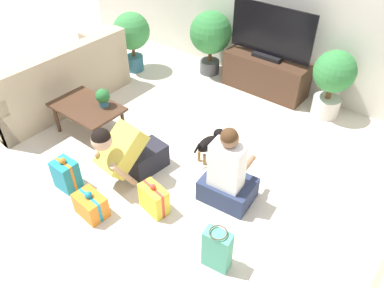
{
  "coord_description": "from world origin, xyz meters",
  "views": [
    {
      "loc": [
        1.87,
        -2.11,
        2.87
      ],
      "look_at": [
        0.02,
        0.24,
        0.45
      ],
      "focal_mm": 35.0,
      "sensor_mm": 36.0,
      "label": 1
    }
  ],
  "objects_px": {
    "coffee_table": "(87,110)",
    "gift_box_a": "(91,205)",
    "gift_box_b": "(66,174)",
    "dog": "(211,142)",
    "tabletop_plant": "(103,97)",
    "gift_box_c": "(154,199)",
    "gift_bag_a": "(217,249)",
    "person_kneeling": "(129,152)",
    "potted_plant_corner_left": "(132,34)",
    "person_sitting": "(228,176)",
    "sofa_left": "(55,83)",
    "tv": "(271,35)",
    "potted_plant_back_right": "(333,78)",
    "potted_plant_back_left": "(211,35)",
    "tv_console": "(265,74)"
  },
  "relations": [
    {
      "from": "coffee_table",
      "to": "gift_box_a",
      "type": "relative_size",
      "value": 2.62
    },
    {
      "from": "coffee_table",
      "to": "gift_box_b",
      "type": "bearing_deg",
      "value": -54.94
    },
    {
      "from": "dog",
      "to": "tabletop_plant",
      "type": "height_order",
      "value": "tabletop_plant"
    },
    {
      "from": "gift_box_c",
      "to": "gift_bag_a",
      "type": "xyz_separation_m",
      "value": [
        0.85,
        -0.13,
        0.06
      ]
    },
    {
      "from": "gift_box_c",
      "to": "person_kneeling",
      "type": "bearing_deg",
      "value": 159.94
    },
    {
      "from": "potted_plant_corner_left",
      "to": "gift_box_b",
      "type": "height_order",
      "value": "potted_plant_corner_left"
    },
    {
      "from": "tabletop_plant",
      "to": "person_kneeling",
      "type": "bearing_deg",
      "value": -25.44
    },
    {
      "from": "gift_box_a",
      "to": "tabletop_plant",
      "type": "height_order",
      "value": "tabletop_plant"
    },
    {
      "from": "person_sitting",
      "to": "coffee_table",
      "type": "bearing_deg",
      "value": -2.05
    },
    {
      "from": "sofa_left",
      "to": "gift_box_c",
      "type": "relative_size",
      "value": 5.83
    },
    {
      "from": "tv",
      "to": "gift_bag_a",
      "type": "height_order",
      "value": "tv"
    },
    {
      "from": "tabletop_plant",
      "to": "gift_bag_a",
      "type": "bearing_deg",
      "value": -17.9
    },
    {
      "from": "potted_plant_back_right",
      "to": "person_kneeling",
      "type": "xyz_separation_m",
      "value": [
        -1.16,
        -2.48,
        -0.19
      ]
    },
    {
      "from": "dog",
      "to": "potted_plant_back_left",
      "type": "bearing_deg",
      "value": -44.86
    },
    {
      "from": "tv_console",
      "to": "person_sitting",
      "type": "bearing_deg",
      "value": -69.83
    },
    {
      "from": "coffee_table",
      "to": "gift_bag_a",
      "type": "height_order",
      "value": "gift_bag_a"
    },
    {
      "from": "tv_console",
      "to": "dog",
      "type": "bearing_deg",
      "value": -80.89
    },
    {
      "from": "person_kneeling",
      "to": "gift_box_b",
      "type": "xyz_separation_m",
      "value": [
        -0.43,
        -0.51,
        -0.19
      ]
    },
    {
      "from": "coffee_table",
      "to": "tabletop_plant",
      "type": "relative_size",
      "value": 3.85
    },
    {
      "from": "potted_plant_back_right",
      "to": "potted_plant_back_left",
      "type": "xyz_separation_m",
      "value": [
        -1.92,
        0.0,
        0.07
      ]
    },
    {
      "from": "gift_bag_a",
      "to": "gift_box_c",
      "type": "bearing_deg",
      "value": 171.24
    },
    {
      "from": "tv",
      "to": "dog",
      "type": "bearing_deg",
      "value": -80.89
    },
    {
      "from": "person_kneeling",
      "to": "tabletop_plant",
      "type": "height_order",
      "value": "person_kneeling"
    },
    {
      "from": "dog",
      "to": "gift_bag_a",
      "type": "relative_size",
      "value": 1.1
    },
    {
      "from": "gift_box_a",
      "to": "gift_bag_a",
      "type": "relative_size",
      "value": 0.74
    },
    {
      "from": "person_kneeling",
      "to": "gift_box_c",
      "type": "relative_size",
      "value": 2.38
    },
    {
      "from": "potted_plant_corner_left",
      "to": "person_sitting",
      "type": "bearing_deg",
      "value": -27.58
    },
    {
      "from": "sofa_left",
      "to": "potted_plant_back_right",
      "type": "relative_size",
      "value": 2.24
    },
    {
      "from": "potted_plant_back_left",
      "to": "tabletop_plant",
      "type": "distance_m",
      "value": 2.1
    },
    {
      "from": "coffee_table",
      "to": "potted_plant_back_right",
      "type": "height_order",
      "value": "potted_plant_back_right"
    },
    {
      "from": "coffee_table",
      "to": "gift_box_a",
      "type": "distance_m",
      "value": 1.36
    },
    {
      "from": "tv",
      "to": "dog",
      "type": "height_order",
      "value": "tv"
    },
    {
      "from": "person_sitting",
      "to": "tabletop_plant",
      "type": "xyz_separation_m",
      "value": [
        -1.79,
        0.0,
        0.22
      ]
    },
    {
      "from": "tv_console",
      "to": "tabletop_plant",
      "type": "relative_size",
      "value": 5.46
    },
    {
      "from": "tv_console",
      "to": "person_sitting",
      "type": "xyz_separation_m",
      "value": [
        0.79,
        -2.15,
        0.06
      ]
    },
    {
      "from": "coffee_table",
      "to": "tv",
      "type": "distance_m",
      "value": 2.61
    },
    {
      "from": "gift_box_c",
      "to": "tabletop_plant",
      "type": "height_order",
      "value": "tabletop_plant"
    },
    {
      "from": "coffee_table",
      "to": "potted_plant_corner_left",
      "type": "relative_size",
      "value": 0.93
    },
    {
      "from": "tv_console",
      "to": "potted_plant_corner_left",
      "type": "xyz_separation_m",
      "value": [
        -1.96,
        -0.71,
        0.33
      ]
    },
    {
      "from": "coffee_table",
      "to": "gift_box_c",
      "type": "relative_size",
      "value": 2.46
    },
    {
      "from": "potted_plant_back_left",
      "to": "person_kneeling",
      "type": "height_order",
      "value": "potted_plant_back_left"
    },
    {
      "from": "potted_plant_corner_left",
      "to": "potted_plant_back_right",
      "type": "bearing_deg",
      "value": 12.82
    },
    {
      "from": "tv",
      "to": "potted_plant_corner_left",
      "type": "distance_m",
      "value": 2.1
    },
    {
      "from": "sofa_left",
      "to": "gift_box_b",
      "type": "xyz_separation_m",
      "value": [
        1.48,
        -0.96,
        -0.13
      ]
    },
    {
      "from": "tv_console",
      "to": "potted_plant_back_left",
      "type": "xyz_separation_m",
      "value": [
        -0.96,
        -0.05,
        0.36
      ]
    },
    {
      "from": "tv_console",
      "to": "dog",
      "type": "relative_size",
      "value": 2.52
    },
    {
      "from": "sofa_left",
      "to": "gift_box_b",
      "type": "distance_m",
      "value": 1.76
    },
    {
      "from": "coffee_table",
      "to": "tv",
      "type": "xyz_separation_m",
      "value": [
        1.16,
        2.28,
        0.48
      ]
    },
    {
      "from": "dog",
      "to": "gift_box_c",
      "type": "relative_size",
      "value": 1.38
    },
    {
      "from": "potted_plant_back_left",
      "to": "tv_console",
      "type": "bearing_deg",
      "value": 2.99
    }
  ]
}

